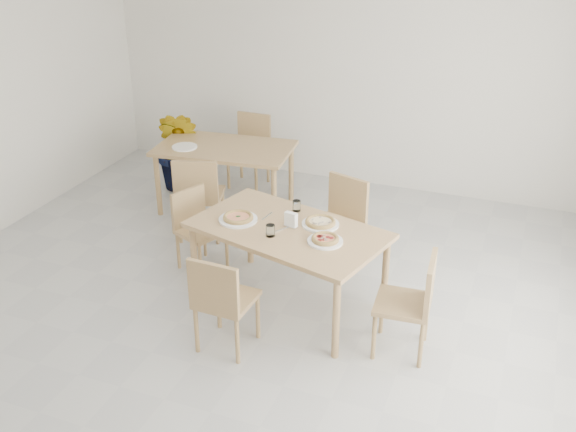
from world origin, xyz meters
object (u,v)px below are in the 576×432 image
(chair_west, at_px, (196,224))
(chair_south, at_px, (221,298))
(chair_north, at_px, (341,216))
(second_table, at_px, (225,154))
(tumbler_a, at_px, (297,206))
(pizza_pepperoni, at_px, (325,239))
(main_table, at_px, (288,236))
(pizza_mushroom, at_px, (320,222))
(chair_back_s, at_px, (199,192))
(tumbler_b, at_px, (270,230))
(plate_empty, at_px, (185,147))
(chair_east, at_px, (414,299))
(plate_pepperoni, at_px, (325,241))
(napkin_holder, at_px, (291,220))
(potted_plant, at_px, (179,150))
(pizza_margherita, at_px, (238,217))
(chair_back_n, at_px, (251,145))
(plate_margherita, at_px, (238,219))
(plate_mushroom, at_px, (320,224))

(chair_west, bearing_deg, chair_south, -121.35)
(chair_north, relative_size, second_table, 0.56)
(tumbler_a, bearing_deg, pizza_pepperoni, -48.11)
(main_table, bearing_deg, pizza_mushroom, 48.44)
(pizza_mushroom, xyz_separation_m, chair_back_s, (-1.53, 0.67, -0.25))
(chair_north, relative_size, tumbler_b, 8.84)
(plate_empty, bearing_deg, chair_south, -55.40)
(chair_east, bearing_deg, plate_pepperoni, -106.14)
(plate_pepperoni, bearing_deg, napkin_holder, 156.99)
(pizza_mushroom, relative_size, potted_plant, 0.31)
(chair_north, bearing_deg, plate_pepperoni, -62.74)
(pizza_pepperoni, height_order, plate_empty, pizza_pepperoni)
(chair_west, relative_size, pizza_mushroom, 2.48)
(pizza_pepperoni, distance_m, chair_back_s, 1.93)
(chair_west, relative_size, second_table, 0.50)
(tumbler_a, height_order, potted_plant, potted_plant)
(chair_south, distance_m, tumbler_b, 0.71)
(pizza_margherita, bearing_deg, plate_empty, 132.70)
(pizza_mushroom, xyz_separation_m, plate_empty, (-1.99, 1.24, -0.02))
(chair_west, xyz_separation_m, plate_empty, (-0.70, 1.08, 0.31))
(chair_west, bearing_deg, napkin_holder, -82.67)
(chair_west, xyz_separation_m, tumbler_a, (1.01, 0.03, 0.35))
(plate_empty, bearing_deg, potted_plant, 127.25)
(chair_south, xyz_separation_m, chair_east, (1.38, 0.52, 0.00))
(plate_pepperoni, relative_size, chair_back_n, 0.33)
(main_table, bearing_deg, plate_margherita, -163.19)
(chair_south, bearing_deg, chair_back_n, -67.43)
(plate_mushroom, relative_size, napkin_holder, 2.36)
(chair_back_s, bearing_deg, chair_back_n, -102.85)
(chair_south, relative_size, chair_back_s, 0.93)
(main_table, distance_m, pizza_pepperoni, 0.40)
(napkin_holder, bearing_deg, pizza_margherita, -160.72)
(pizza_pepperoni, relative_size, tumbler_b, 2.48)
(main_table, bearing_deg, second_table, 145.58)
(chair_south, bearing_deg, napkin_holder, -104.64)
(chair_west, bearing_deg, chair_back_s, 47.54)
(napkin_holder, bearing_deg, second_table, 145.36)
(chair_south, height_order, plate_mushroom, chair_south)
(chair_north, xyz_separation_m, second_table, (-1.57, 0.73, 0.16))
(pizza_mushroom, relative_size, tumbler_b, 3.15)
(tumbler_a, xyz_separation_m, second_table, (-1.31, 1.24, -0.13))
(pizza_mushroom, bearing_deg, chair_back_s, 156.36)
(plate_pepperoni, xyz_separation_m, chair_back_s, (-1.66, 0.94, -0.23))
(chair_north, bearing_deg, potted_plant, 174.27)
(pizza_pepperoni, bearing_deg, chair_back_s, 150.42)
(main_table, bearing_deg, tumbler_b, -100.56)
(pizza_mushroom, bearing_deg, chair_west, 172.72)
(potted_plant, bearing_deg, pizza_pepperoni, -38.75)
(plate_mushroom, distance_m, tumbler_b, 0.46)
(plate_margherita, distance_m, potted_plant, 2.53)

